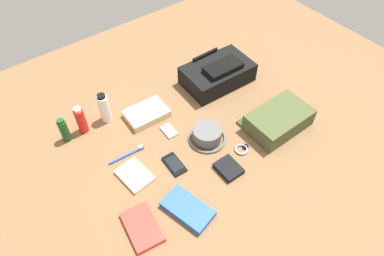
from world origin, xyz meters
name	(u,v)px	position (x,y,z in m)	size (l,w,h in m)	color
ground_plane	(192,135)	(0.00, 0.00, -0.01)	(2.64, 2.02, 0.02)	brown
backpack	(218,73)	(0.33, 0.21, 0.06)	(0.37, 0.24, 0.13)	black
toiletry_pouch	(278,120)	(0.35, -0.21, 0.04)	(0.30, 0.23, 0.09)	#47512D
bucket_hat	(207,135)	(0.04, -0.07, 0.03)	(0.18, 0.18, 0.07)	#5F5F5F
shampoo_bottle	(64,130)	(-0.48, 0.32, 0.06)	(0.04, 0.04, 0.13)	#19471E
sunscreen_spray	(81,120)	(-0.39, 0.33, 0.07)	(0.04, 0.04, 0.15)	red
toothpaste_tube	(104,108)	(-0.27, 0.32, 0.08)	(0.05, 0.05, 0.16)	white
paperback_novel	(142,227)	(-0.44, -0.26, 0.01)	(0.14, 0.19, 0.02)	red
travel_guidebook	(188,209)	(-0.26, -0.31, 0.01)	(0.16, 0.22, 0.03)	blue
cell_phone	(174,164)	(-0.17, -0.10, 0.01)	(0.07, 0.12, 0.01)	black
media_player	(169,131)	(-0.08, 0.08, 0.01)	(0.05, 0.09, 0.01)	#B7B7BC
wristwatch	(242,149)	(0.12, -0.21, 0.01)	(0.07, 0.06, 0.01)	#99999E
toothbrush	(129,154)	(-0.30, 0.07, 0.01)	(0.17, 0.02, 0.02)	blue
wallet	(229,168)	(0.00, -0.26, 0.01)	(0.09, 0.11, 0.02)	black
notepad	(135,175)	(-0.34, -0.04, 0.01)	(0.11, 0.15, 0.02)	beige
folded_towel	(147,113)	(-0.11, 0.23, 0.02)	(0.20, 0.14, 0.04)	beige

